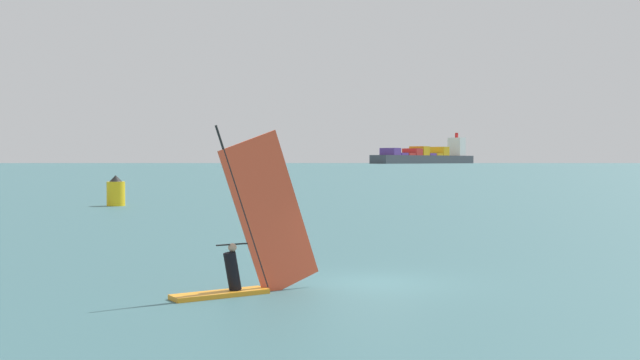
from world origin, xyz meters
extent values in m
plane|color=#386066|center=(0.00, 0.00, 0.00)|extent=(4000.00, 4000.00, 0.00)
cube|color=orange|center=(-3.50, -2.87, 0.06)|extent=(2.26, 2.24, 0.12)
cylinder|color=black|center=(-3.05, -2.43, 2.22)|extent=(1.13, 1.11, 4.22)
cube|color=#E54C2D|center=(-2.47, -1.86, 2.04)|extent=(2.17, 2.13, 4.42)
cylinder|color=black|center=(-2.95, -2.33, 1.30)|extent=(1.27, 1.25, 0.04)
cylinder|color=black|center=(-3.25, -2.63, 0.61)|extent=(0.57, 0.57, 1.02)
sphere|color=tan|center=(-3.25, -2.63, 1.22)|extent=(0.22, 0.22, 0.22)
cube|color=#3F444C|center=(-60.44, 862.15, 4.66)|extent=(108.53, 172.01, 9.31)
cube|color=silver|center=(-26.54, 923.45, 20.38)|extent=(21.95, 20.37, 22.13)
cylinder|color=red|center=(-26.54, 923.45, 34.45)|extent=(4.00, 4.00, 6.00)
cube|color=gold|center=(-45.48, 889.21, 14.51)|extent=(23.60, 20.86, 10.40)
cube|color=gold|center=(-52.39, 876.71, 10.61)|extent=(23.60, 20.86, 2.60)
cube|color=#59388C|center=(-59.30, 864.20, 10.61)|extent=(23.60, 20.86, 2.60)
cube|color=gold|center=(-66.22, 851.70, 14.51)|extent=(23.60, 20.86, 10.40)
cube|color=red|center=(-73.13, 839.20, 13.21)|extent=(23.60, 20.86, 7.80)
cube|color=red|center=(-80.05, 826.69, 10.61)|extent=(23.60, 20.86, 2.60)
cube|color=#59388C|center=(-86.96, 814.19, 10.61)|extent=(23.60, 20.86, 2.60)
cube|color=#59388C|center=(-93.88, 801.69, 13.21)|extent=(23.60, 20.86, 7.80)
cube|color=#4C564C|center=(-256.73, 1494.38, 21.90)|extent=(827.27, 388.09, 43.79)
cylinder|color=yellow|center=(-24.14, 31.80, 0.92)|extent=(1.37, 1.37, 1.84)
cone|color=black|center=(-24.14, 31.80, 2.09)|extent=(0.96, 0.96, 0.50)
camera|label=1|loc=(2.94, -20.97, 3.44)|focal=42.47mm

